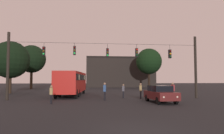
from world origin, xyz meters
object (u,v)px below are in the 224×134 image
at_px(tree_left_silhouette, 10,60).
at_px(tree_right_far, 149,61).
at_px(pedestrian_crossing_left, 141,90).
at_px(pedestrian_crossing_right, 123,90).
at_px(car_near_right, 160,94).
at_px(pedestrian_crossing_center, 51,93).
at_px(city_bus, 72,81).
at_px(pedestrian_near_bus, 173,90).
at_px(tree_behind_building, 32,59).
at_px(pedestrian_trailing, 105,90).

height_order(tree_left_silhouette, tree_right_far, tree_right_far).
xyz_separation_m(pedestrian_crossing_left, tree_right_far, (8.69, 26.07, 5.39)).
bearing_deg(pedestrian_crossing_right, pedestrian_crossing_left, -28.95).
bearing_deg(tree_left_silhouette, car_near_right, -39.20).
bearing_deg(pedestrian_crossing_center, pedestrian_crossing_left, 23.59).
bearing_deg(city_bus, pedestrian_near_bus, -31.86).
bearing_deg(tree_behind_building, tree_right_far, 0.08).
height_order(pedestrian_crossing_right, pedestrian_trailing, pedestrian_trailing).
bearing_deg(tree_behind_building, pedestrian_crossing_center, -72.93).
xyz_separation_m(city_bus, pedestrian_crossing_left, (7.70, -5.40, -0.92)).
bearing_deg(pedestrian_near_bus, pedestrian_crossing_center, -167.89).
xyz_separation_m(pedestrian_near_bus, pedestrian_trailing, (-7.10, -0.09, -0.00)).
distance_m(city_bus, pedestrian_near_bus, 12.72).
relative_size(pedestrian_crossing_right, tree_right_far, 0.17).
distance_m(pedestrian_trailing, tree_left_silhouette, 18.50).
height_order(pedestrian_crossing_left, tree_left_silhouette, tree_left_silhouette).
height_order(pedestrian_crossing_left, pedestrian_crossing_center, pedestrian_crossing_left).
xyz_separation_m(pedestrian_trailing, tree_right_far, (12.70, 27.45, 5.33)).
distance_m(pedestrian_trailing, tree_right_far, 30.72).
bearing_deg(car_near_right, pedestrian_trailing, 152.93).
relative_size(city_bus, car_near_right, 2.54).
bearing_deg(city_bus, pedestrian_crossing_left, -35.06).
distance_m(car_near_right, pedestrian_near_bus, 3.42).
bearing_deg(pedestrian_near_bus, tree_left_silhouette, 149.07).
height_order(tree_behind_building, tree_right_far, tree_behind_building).
relative_size(pedestrian_crossing_right, tree_behind_building, 0.16).
height_order(car_near_right, tree_right_far, tree_right_far).
relative_size(pedestrian_near_bus, tree_left_silhouette, 0.22).
height_order(pedestrian_crossing_center, tree_behind_building, tree_behind_building).
relative_size(car_near_right, pedestrian_crossing_left, 2.63).
relative_size(pedestrian_trailing, tree_left_silhouette, 0.22).
relative_size(tree_behind_building, tree_right_far, 1.03).
bearing_deg(pedestrian_near_bus, car_near_right, -131.19).
relative_size(pedestrian_crossing_right, pedestrian_near_bus, 0.88).
height_order(pedestrian_crossing_center, tree_right_far, tree_right_far).
bearing_deg(pedestrian_crossing_left, pedestrian_crossing_right, 151.05).
height_order(pedestrian_crossing_center, pedestrian_trailing, pedestrian_trailing).
bearing_deg(tree_right_far, pedestrian_trailing, -114.83).
distance_m(pedestrian_near_bus, pedestrian_trailing, 7.10).
bearing_deg(tree_right_far, pedestrian_near_bus, -101.58).
xyz_separation_m(pedestrian_crossing_left, pedestrian_crossing_center, (-8.80, -3.85, -0.06)).
xyz_separation_m(pedestrian_crossing_center, pedestrian_trailing, (4.79, 2.46, 0.12)).
distance_m(pedestrian_crossing_right, pedestrian_trailing, 3.27).
bearing_deg(city_bus, pedestrian_crossing_center, -96.79).
distance_m(pedestrian_near_bus, tree_left_silhouette, 24.05).
xyz_separation_m(city_bus, pedestrian_trailing, (3.69, -6.79, -0.86)).
xyz_separation_m(pedestrian_crossing_right, tree_right_far, (10.42, 25.11, 5.46)).
xyz_separation_m(city_bus, pedestrian_crossing_center, (-1.10, -9.25, -0.98)).
bearing_deg(city_bus, tree_behind_building, 116.48).
relative_size(pedestrian_crossing_center, tree_right_far, 0.17).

